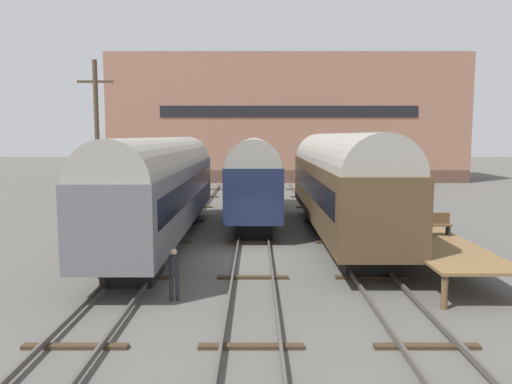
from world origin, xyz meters
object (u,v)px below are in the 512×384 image
(bench, at_px, (436,223))
(person_worker, at_px, (176,269))
(train_car_grey, at_px, (166,183))
(utility_pole, at_px, (100,147))
(train_car_navy, at_px, (256,174))
(train_car_brown, at_px, (342,180))

(bench, distance_m, person_worker, 10.97)
(person_worker, bearing_deg, train_car_grey, 102.40)
(train_car_grey, relative_size, utility_pole, 2.08)
(train_car_navy, height_order, train_car_grey, train_car_grey)
(train_car_navy, relative_size, train_car_brown, 0.87)
(train_car_navy, relative_size, utility_pole, 1.74)
(train_car_navy, xyz_separation_m, train_car_brown, (4.32, -5.85, 0.15))
(train_car_navy, xyz_separation_m, utility_pole, (-7.92, -5.36, 1.78))
(train_car_navy, height_order, train_car_brown, train_car_brown)
(train_car_grey, distance_m, person_worker, 8.89)
(train_car_navy, xyz_separation_m, person_worker, (-2.46, -15.40, -1.85))
(train_car_brown, relative_size, utility_pole, 2.00)
(train_car_brown, bearing_deg, bench, -57.18)
(person_worker, distance_m, utility_pole, 11.99)
(train_car_navy, xyz_separation_m, train_car_grey, (-4.32, -6.92, 0.07))
(train_car_grey, bearing_deg, person_worker, -77.60)
(utility_pole, bearing_deg, bench, -18.88)
(train_car_navy, relative_size, person_worker, 9.27)
(bench, bearing_deg, train_car_grey, 162.62)
(utility_pole, bearing_deg, train_car_navy, 34.09)
(bench, height_order, utility_pole, utility_pole)
(train_car_brown, bearing_deg, train_car_grey, -172.92)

